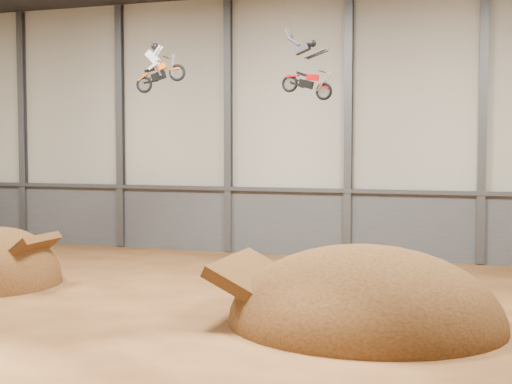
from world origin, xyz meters
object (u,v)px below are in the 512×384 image
landing_ramp (364,325)px  fmx_rider_b (305,65)px  takeoff_ramp (0,285)px  fmx_rider_a (163,62)px

landing_ramp → fmx_rider_b: fmx_rider_b is taller
takeoff_ramp → landing_ramp: (15.80, -1.83, 0.00)m
fmx_rider_a → fmx_rider_b: (7.11, -2.44, -0.61)m
fmx_rider_a → takeoff_ramp: bearing=-151.1°
landing_ramp → fmx_rider_a: bearing=149.6°
fmx_rider_a → fmx_rider_b: size_ratio=0.86×
takeoff_ramp → fmx_rider_b: bearing=7.2°
takeoff_ramp → fmx_rider_a: 11.90m
takeoff_ramp → landing_ramp: size_ratio=0.62×
fmx_rider_a → fmx_rider_b: bearing=-25.2°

